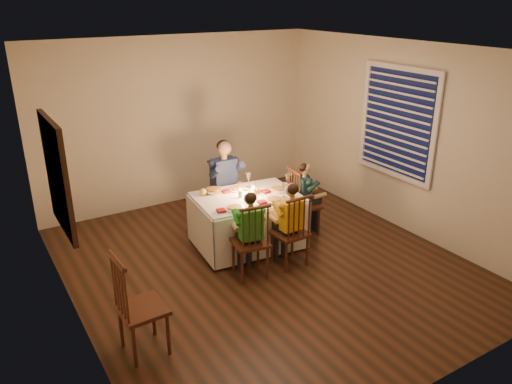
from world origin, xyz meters
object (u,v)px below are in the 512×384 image
dining_table (248,210)px  child_yellow (289,264)px  chair_near_right (289,264)px  child_teal (303,232)px  chair_extra (146,349)px  child_green (250,274)px  serving_bowl (213,191)px  chair_near_left (250,274)px  adult (226,223)px  chair_end (303,232)px  chair_adult (226,223)px

dining_table → child_yellow: dining_table is taller
chair_near_right → child_teal: child_teal is taller
chair_extra → child_green: 1.68m
child_yellow → serving_bowl: size_ratio=5.08×
chair_near_left → chair_extra: (-1.55, -0.65, 0.00)m
chair_extra → child_yellow: (2.09, 0.61, 0.00)m
chair_near_left → child_green: bearing=-0.0°
adult → child_yellow: bearing=-86.7°
chair_near_right → chair_extra: (-2.09, -0.61, 0.00)m
dining_table → child_yellow: bearing=-70.8°
chair_extra → serving_bowl: (1.59, 1.65, 0.73)m
chair_extra → child_green: size_ratio=0.98×
chair_near_right → child_yellow: bearing=180.0°
chair_end → child_green: size_ratio=0.90×
child_yellow → adult: bearing=-87.7°
chair_near_right → serving_bowl: 1.37m
dining_table → child_teal: size_ratio=1.40×
chair_end → adult: 1.15m
chair_end → chair_near_right: bearing=140.2°
chair_near_left → child_teal: child_teal is taller
chair_adult → child_teal: 1.15m
chair_near_left → adult: (0.44, 1.42, 0.00)m
chair_extra → child_yellow: bearing=-75.7°
serving_bowl → adult: bearing=46.4°
child_green → serving_bowl: serving_bowl is taller
chair_extra → dining_table: bearing=-57.3°
chair_near_right → dining_table: bearing=-78.0°
chair_near_right → child_yellow: 0.00m
child_green → child_yellow: size_ratio=0.99×
chair_near_left → chair_end: bearing=-144.9°
chair_near_left → chair_extra: 1.68m
child_yellow → serving_bowl: serving_bowl is taller
chair_near_right → chair_adult: bearing=-87.7°
dining_table → child_green: (-0.37, -0.67, -0.50)m
chair_near_left → child_yellow: bearing=-174.8°
child_green → child_yellow: 0.54m
dining_table → adult: bearing=90.0°
dining_table → serving_bowl: size_ratio=6.79×
child_yellow → serving_bowl: 1.37m
chair_near_right → child_green: size_ratio=0.90×
chair_near_left → child_green: (0.00, 0.00, 0.00)m
chair_adult → adult: size_ratio=0.76×
dining_table → chair_near_left: bearing=-112.8°
chair_near_right → child_teal: bearing=-139.5°
chair_near_right → child_yellow: child_yellow is taller
adult → child_yellow: (0.10, -1.46, 0.00)m
child_yellow → child_teal: size_ratio=1.05×
chair_adult → chair_end: size_ratio=1.00×
dining_table → chair_end: 1.00m
adult → child_green: adult is taller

